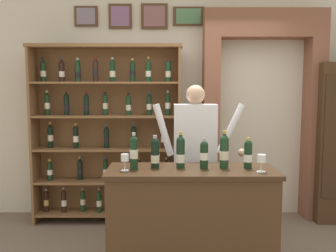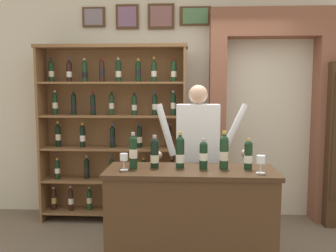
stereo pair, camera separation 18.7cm
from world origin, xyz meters
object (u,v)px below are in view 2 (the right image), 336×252
at_px(tasting_bottle_vin_santo, 180,152).
at_px(tasting_bottle_grappa, 203,154).
at_px(tasting_bottle_riserva, 155,153).
at_px(wine_shelf, 113,129).
at_px(tasting_bottle_rosso, 133,151).
at_px(shopkeeper, 198,148).
at_px(tasting_counter, 190,223).
at_px(wine_glass_center, 261,161).
at_px(tasting_bottle_chianti, 224,151).
at_px(wine_glass_right, 124,158).
at_px(tasting_bottle_brunello, 248,155).

height_order(tasting_bottle_vin_santo, tasting_bottle_grappa, tasting_bottle_vin_santo).
xyz_separation_m(tasting_bottle_riserva, tasting_bottle_grappa, (0.43, -0.03, -0.00)).
relative_size(wine_shelf, tasting_bottle_rosso, 6.80).
bearing_deg(tasting_bottle_grappa, shopkeeper, 93.46).
distance_m(tasting_counter, wine_glass_center, 0.84).
distance_m(tasting_counter, tasting_bottle_rosso, 0.81).
xyz_separation_m(tasting_bottle_riserva, tasting_bottle_chianti, (0.61, -0.01, 0.02)).
height_order(shopkeeper, tasting_bottle_riserva, shopkeeper).
distance_m(wine_shelf, tasting_bottle_riserva, 1.45).
xyz_separation_m(tasting_bottle_grappa, tasting_bottle_chianti, (0.18, 0.02, 0.02)).
relative_size(shopkeeper, wine_glass_right, 11.60).
relative_size(wine_shelf, wine_glass_center, 14.53).
bearing_deg(shopkeeper, tasting_bottle_chianti, -68.69).
relative_size(tasting_bottle_riserva, tasting_bottle_grappa, 1.08).
relative_size(tasting_bottle_riserva, tasting_bottle_brunello, 1.07).
height_order(tasting_counter, wine_glass_right, wine_glass_right).
bearing_deg(shopkeeper, wine_shelf, 143.85).
xyz_separation_m(shopkeeper, tasting_bottle_riserva, (-0.40, -0.54, 0.05)).
bearing_deg(wine_shelf, tasting_bottle_riserva, -63.80).
bearing_deg(tasting_bottle_vin_santo, tasting_bottle_brunello, -2.16).
relative_size(tasting_bottle_rosso, tasting_bottle_brunello, 1.18).
bearing_deg(tasting_bottle_chianti, shopkeeper, 111.31).
distance_m(tasting_bottle_riserva, wine_glass_right, 0.28).
bearing_deg(tasting_bottle_riserva, wine_glass_right, -153.85).
distance_m(tasting_bottle_chianti, tasting_bottle_brunello, 0.21).
bearing_deg(tasting_bottle_chianti, tasting_bottle_brunello, -1.92).
bearing_deg(wine_shelf, tasting_counter, -54.57).
relative_size(tasting_bottle_grappa, wine_glass_center, 1.79).
height_order(tasting_bottle_chianti, tasting_bottle_brunello, tasting_bottle_chianti).
height_order(tasting_bottle_vin_santo, tasting_bottle_chianti, tasting_bottle_chianti).
height_order(wine_shelf, tasting_bottle_brunello, wine_shelf).
height_order(wine_shelf, tasting_counter, wine_shelf).
distance_m(tasting_bottle_grappa, tasting_bottle_brunello, 0.39).
distance_m(wine_shelf, wine_glass_center, 2.13).
bearing_deg(tasting_bottle_riserva, tasting_bottle_brunello, -1.10).
bearing_deg(tasting_bottle_riserva, tasting_bottle_grappa, -4.41).
bearing_deg(wine_shelf, tasting_bottle_brunello, -41.99).
relative_size(tasting_bottle_vin_santo, wine_glass_right, 2.20).
bearing_deg(tasting_bottle_grappa, tasting_bottle_rosso, -178.94).
xyz_separation_m(tasting_bottle_chianti, tasting_bottle_brunello, (0.21, -0.01, -0.03)).
bearing_deg(wine_shelf, tasting_bottle_grappa, -51.21).
bearing_deg(tasting_bottle_riserva, tasting_counter, -8.97).
distance_m(tasting_bottle_rosso, tasting_bottle_brunello, 1.01).
height_order(tasting_bottle_grappa, wine_glass_center, tasting_bottle_grappa).
bearing_deg(tasting_bottle_brunello, tasting_counter, -176.01).
xyz_separation_m(tasting_counter, tasting_bottle_chianti, (0.29, 0.04, 0.64)).
bearing_deg(tasting_bottle_chianti, tasting_bottle_grappa, -172.26).
distance_m(shopkeeper, tasting_bottle_grappa, 0.58).
height_order(shopkeeper, wine_glass_center, shopkeeper).
bearing_deg(tasting_bottle_rosso, wine_glass_right, -131.43).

